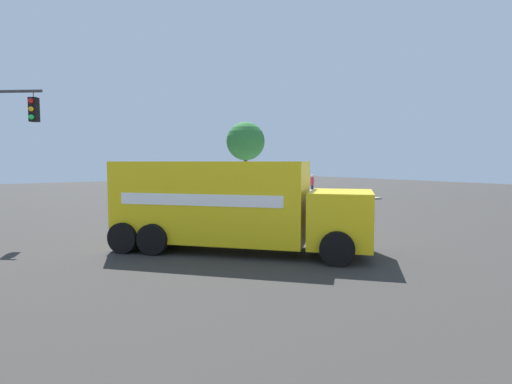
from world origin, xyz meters
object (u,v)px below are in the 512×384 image
at_px(delivery_truck, 231,204).
at_px(pickup_white, 311,202).
at_px(pedestrian_crossing, 312,183).
at_px(pedestrian_near_corner, 268,182).
at_px(shade_tree_near, 246,141).

distance_m(delivery_truck, pickup_white, 9.53).
distance_m(pickup_white, pedestrian_crossing, 11.84).
bearing_deg(pedestrian_near_corner, pickup_white, 62.60).
bearing_deg(pickup_white, pedestrian_crossing, -133.82).
xyz_separation_m(pickup_white, shade_tree_near, (-4.68, -13.34, 4.01)).
height_order(delivery_truck, pedestrian_crossing, delivery_truck).
relative_size(delivery_truck, pedestrian_crossing, 4.56).
xyz_separation_m(delivery_truck, shade_tree_near, (-12.84, -18.19, 3.19)).
distance_m(pickup_white, shade_tree_near, 14.70).
xyz_separation_m(delivery_truck, pedestrian_crossing, (-16.35, -13.39, -0.41)).
bearing_deg(delivery_truck, pedestrian_near_corner, -130.28).
xyz_separation_m(pickup_white, pedestrian_crossing, (-8.19, -8.53, 0.41)).
distance_m(delivery_truck, shade_tree_near, 22.50).
height_order(pickup_white, pedestrian_near_corner, pedestrian_near_corner).
distance_m(delivery_truck, pedestrian_crossing, 21.13).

